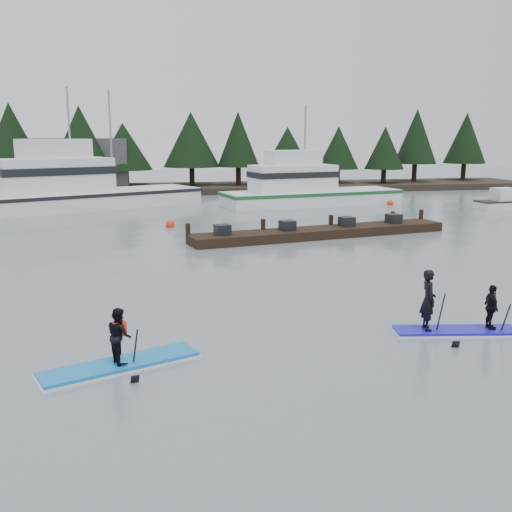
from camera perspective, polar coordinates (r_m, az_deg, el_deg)
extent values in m
plane|color=slate|center=(14.36, 4.76, -9.15)|extent=(160.00, 160.00, 0.00)
cube|color=#2D281E|center=(55.21, -7.39, 6.71)|extent=(70.00, 8.00, 0.60)
cube|color=#4C4C51|center=(57.84, -21.72, 8.40)|extent=(18.00, 6.00, 5.00)
cube|color=white|center=(43.80, -16.66, 4.76)|extent=(17.23, 11.11, 2.24)
cube|color=white|center=(42.99, -19.40, 7.58)|extent=(8.27, 6.15, 2.43)
cylinder|color=gray|center=(43.25, -18.11, 10.95)|extent=(0.14, 0.14, 7.34)
cube|color=white|center=(44.32, 5.62, 5.25)|extent=(14.34, 6.43, 1.98)
cube|color=white|center=(43.40, 3.70, 7.77)|extent=(6.65, 3.94, 1.98)
cylinder|color=gray|center=(43.72, 4.91, 10.65)|extent=(0.14, 0.14, 6.35)
cube|color=black|center=(30.00, 6.60, 2.36)|extent=(14.27, 4.65, 0.47)
sphere|color=#F52F0C|center=(33.50, -8.58, 2.89)|extent=(0.54, 0.54, 0.54)
sphere|color=#F52F0C|center=(45.16, 13.28, 4.99)|extent=(0.48, 0.48, 0.48)
cube|color=blue|center=(13.51, -13.37, -10.53)|extent=(3.64, 2.11, 0.13)
imported|color=black|center=(13.26, -13.51, -7.71)|extent=(0.68, 0.75, 1.27)
cube|color=red|center=(13.21, -13.55, -7.09)|extent=(0.35, 0.30, 0.32)
cylinder|color=black|center=(13.30, -12.07, -9.70)|extent=(0.24, 0.87, 1.50)
cube|color=#1915C7|center=(16.23, 19.36, -7.08)|extent=(3.33, 1.30, 0.11)
imported|color=black|center=(15.71, 16.85, -4.21)|extent=(0.48, 0.65, 1.62)
cylinder|color=black|center=(15.72, 17.87, -5.96)|extent=(0.33, 0.92, 1.62)
imported|color=black|center=(16.38, 22.47, -4.74)|extent=(0.41, 0.74, 1.20)
cylinder|color=black|center=(16.43, 23.45, -6.47)|extent=(0.30, 0.84, 1.47)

